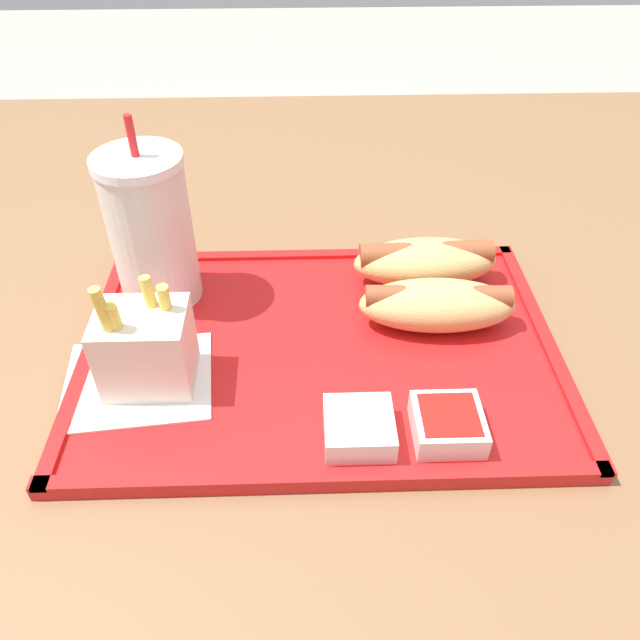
{
  "coord_description": "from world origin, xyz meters",
  "views": [
    {
      "loc": [
        -0.01,
        -0.43,
        1.1
      ],
      "look_at": [
        0.0,
        -0.03,
        0.75
      ],
      "focal_mm": 35.0,
      "sensor_mm": 36.0,
      "label": 1
    }
  ],
  "objects_px": {
    "sauce_cup_mayo": "(359,427)",
    "sauce_cup_ketchup": "(448,424)",
    "hot_dog_far": "(425,261)",
    "hot_dog_near": "(438,307)",
    "fries_carton": "(146,348)",
    "soda_cup": "(151,230)"
  },
  "relations": [
    {
      "from": "sauce_cup_mayo",
      "to": "sauce_cup_ketchup",
      "type": "relative_size",
      "value": 1.0
    },
    {
      "from": "sauce_cup_ketchup",
      "to": "sauce_cup_mayo",
      "type": "bearing_deg",
      "value": -178.96
    },
    {
      "from": "fries_carton",
      "to": "sauce_cup_mayo",
      "type": "distance_m",
      "value": 0.18
    },
    {
      "from": "hot_dog_near",
      "to": "sauce_cup_mayo",
      "type": "relative_size",
      "value": 2.74
    },
    {
      "from": "sauce_cup_ketchup",
      "to": "hot_dog_far",
      "type": "bearing_deg",
      "value": 86.21
    },
    {
      "from": "hot_dog_near",
      "to": "sauce_cup_ketchup",
      "type": "height_order",
      "value": "hot_dog_near"
    },
    {
      "from": "hot_dog_far",
      "to": "hot_dog_near",
      "type": "relative_size",
      "value": 1.0
    },
    {
      "from": "hot_dog_near",
      "to": "sauce_cup_mayo",
      "type": "xyz_separation_m",
      "value": [
        -0.08,
        -0.13,
        -0.01
      ]
    },
    {
      "from": "soda_cup",
      "to": "hot_dog_far",
      "type": "height_order",
      "value": "soda_cup"
    },
    {
      "from": "sauce_cup_mayo",
      "to": "hot_dog_near",
      "type": "bearing_deg",
      "value": 57.44
    },
    {
      "from": "soda_cup",
      "to": "hot_dog_far",
      "type": "bearing_deg",
      "value": 3.11
    },
    {
      "from": "fries_carton",
      "to": "sauce_cup_ketchup",
      "type": "height_order",
      "value": "fries_carton"
    },
    {
      "from": "soda_cup",
      "to": "sauce_cup_mayo",
      "type": "distance_m",
      "value": 0.26
    },
    {
      "from": "sauce_cup_mayo",
      "to": "sauce_cup_ketchup",
      "type": "height_order",
      "value": "same"
    },
    {
      "from": "hot_dog_near",
      "to": "fries_carton",
      "type": "distance_m",
      "value": 0.25
    },
    {
      "from": "hot_dog_near",
      "to": "fries_carton",
      "type": "relative_size",
      "value": 1.31
    },
    {
      "from": "hot_dog_far",
      "to": "hot_dog_near",
      "type": "xyz_separation_m",
      "value": [
        0.0,
        -0.07,
        -0.0
      ]
    },
    {
      "from": "fries_carton",
      "to": "hot_dog_near",
      "type": "bearing_deg",
      "value": 13.66
    },
    {
      "from": "soda_cup",
      "to": "sauce_cup_mayo",
      "type": "height_order",
      "value": "soda_cup"
    },
    {
      "from": "soda_cup",
      "to": "fries_carton",
      "type": "distance_m",
      "value": 0.12
    },
    {
      "from": "soda_cup",
      "to": "fries_carton",
      "type": "xyz_separation_m",
      "value": [
        0.01,
        -0.12,
        -0.04
      ]
    },
    {
      "from": "soda_cup",
      "to": "hot_dog_far",
      "type": "distance_m",
      "value": 0.26
    }
  ]
}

